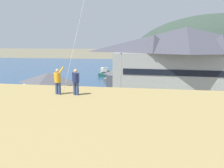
{
  "coord_description": "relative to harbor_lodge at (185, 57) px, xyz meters",
  "views": [
    {
      "loc": [
        4.17,
        -23.36,
        9.33
      ],
      "look_at": [
        -1.27,
        9.0,
        3.22
      ],
      "focal_mm": 35.94,
      "sensor_mm": 36.0,
      "label": 1
    }
  ],
  "objects": [
    {
      "name": "parking_light_pole",
      "position": [
        -11.15,
        -11.66,
        -2.05
      ],
      "size": [
        0.24,
        0.78,
        7.64
      ],
      "color": "#ADADB2",
      "rests_on": "parking_lot_pad"
    },
    {
      "name": "wharf_dock",
      "position": [
        -16.01,
        14.48,
        -6.16
      ],
      "size": [
        3.2,
        15.9,
        0.7
      ],
      "color": "#70604C",
      "rests_on": "ground"
    },
    {
      "name": "far_hill_west_ridge",
      "position": [
        31.04,
        87.73,
        -6.51
      ],
      "size": [
        98.59,
        66.24,
        49.19
      ],
      "primitive_type": "ellipsoid",
      "color": "#2D3D33",
      "rests_on": "ground"
    },
    {
      "name": "moored_boat_wharfside",
      "position": [
        -19.2,
        16.6,
        -5.79
      ],
      "size": [
        2.31,
        5.69,
        2.16
      ],
      "color": "silver",
      "rests_on": "ground"
    },
    {
      "name": "bay_water",
      "position": [
        -10.97,
        37.79,
        -6.5
      ],
      "size": [
        360.0,
        84.0,
        0.03
      ],
      "primitive_type": "cube",
      "color": "navy",
      "rests_on": "ground"
    },
    {
      "name": "parked_car_back_row_right",
      "position": [
        -3.28,
        -22.52,
        -5.45
      ],
      "size": [
        4.2,
        2.06,
        1.82
      ],
      "color": "red",
      "rests_on": "parking_lot_pad"
    },
    {
      "name": "person_kite_flyer",
      "position": [
        -12.87,
        -31.52,
        0.29
      ],
      "size": [
        0.6,
        0.62,
        1.86
      ],
      "color": "#384770",
      "rests_on": "grassy_hill_foreground"
    },
    {
      "name": "person_companion",
      "position": [
        -11.61,
        -31.51,
        0.27
      ],
      "size": [
        0.53,
        0.4,
        1.74
      ],
      "color": "#384770",
      "rests_on": "grassy_hill_foreground"
    },
    {
      "name": "storage_shed_waterside",
      "position": [
        -13.04,
        -0.61,
        -4.31
      ],
      "size": [
        4.65,
        4.25,
        4.25
      ],
      "color": "#474C56",
      "rests_on": "ground"
    },
    {
      "name": "storage_shed_near_lot",
      "position": [
        -21.77,
        -14.27,
        -3.98
      ],
      "size": [
        7.45,
        5.29,
        4.87
      ],
      "color": "beige",
      "rests_on": "ground"
    },
    {
      "name": "moored_boat_outer_mooring",
      "position": [
        -12.71,
        17.33,
        -5.79
      ],
      "size": [
        2.05,
        6.1,
        2.16
      ],
      "color": "#A8A399",
      "rests_on": "ground"
    },
    {
      "name": "parked_car_lone_by_shed",
      "position": [
        -23.97,
        -22.49,
        -5.45
      ],
      "size": [
        4.3,
        2.26,
        1.82
      ],
      "color": "red",
      "rests_on": "parking_lot_pad"
    },
    {
      "name": "parking_lot_pad",
      "position": [
        -10.97,
        -17.21,
        -6.46
      ],
      "size": [
        40.0,
        20.0,
        0.1
      ],
      "primitive_type": "cube",
      "color": "gray",
      "rests_on": "ground"
    },
    {
      "name": "moored_boat_inner_slip",
      "position": [
        -19.61,
        17.31,
        -5.79
      ],
      "size": [
        3.18,
        8.04,
        2.16
      ],
      "color": "#23564C",
      "rests_on": "ground"
    },
    {
      "name": "ground_plane",
      "position": [
        -10.97,
        -22.21,
        -6.51
      ],
      "size": [
        600.0,
        600.0,
        0.0
      ],
      "primitive_type": "plane",
      "color": "#66604C"
    },
    {
      "name": "parked_car_corner_spot",
      "position": [
        -15.47,
        -15.27,
        -5.45
      ],
      "size": [
        4.3,
        2.26,
        1.82
      ],
      "color": "#236633",
      "rests_on": "parking_lot_pad"
    },
    {
      "name": "parked_car_front_row_end",
      "position": [
        -17.87,
        -21.61,
        -5.45
      ],
      "size": [
        4.34,
        2.34,
        1.82
      ],
      "color": "black",
      "rests_on": "parking_lot_pad"
    },
    {
      "name": "harbor_lodge",
      "position": [
        0.0,
        0.0,
        0.0
      ],
      "size": [
        28.88,
        13.54,
        12.24
      ],
      "color": "#999E99",
      "rests_on": "ground"
    },
    {
      "name": "parked_car_mid_row_near",
      "position": [
        -8.87,
        -21.95,
        -5.45
      ],
      "size": [
        4.33,
        2.31,
        1.82
      ],
      "color": "navy",
      "rests_on": "parking_lot_pad"
    },
    {
      "name": "parked_car_mid_row_center",
      "position": [
        -9.85,
        -14.63,
        -5.45
      ],
      "size": [
        4.26,
        2.18,
        1.82
      ],
      "color": "#B28923",
      "rests_on": "parking_lot_pad"
    }
  ]
}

